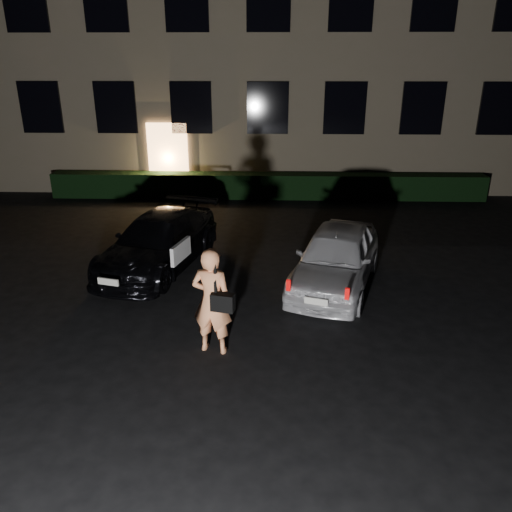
{
  "coord_description": "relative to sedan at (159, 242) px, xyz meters",
  "views": [
    {
      "loc": [
        0.18,
        -6.61,
        4.53
      ],
      "look_at": [
        -0.1,
        2.0,
        1.13
      ],
      "focal_mm": 35.0,
      "sensor_mm": 36.0,
      "label": 1
    }
  ],
  "objects": [
    {
      "name": "building",
      "position": [
        2.43,
        10.82,
        5.39
      ],
      "size": [
        20.0,
        8.11,
        12.0
      ],
      "color": "#706650",
      "rests_on": "ground"
    },
    {
      "name": "man",
      "position": [
        1.66,
        -3.61,
        0.31
      ],
      "size": [
        0.76,
        0.58,
        1.82
      ],
      "rotation": [
        0.0,
        0.0,
        2.92
      ],
      "color": "#F09561",
      "rests_on": "ground"
    },
    {
      "name": "ground",
      "position": [
        2.43,
        -4.17,
        -0.6
      ],
      "size": [
        80.0,
        80.0,
        0.0
      ],
      "primitive_type": "plane",
      "color": "black",
      "rests_on": "ground"
    },
    {
      "name": "sedan",
      "position": [
        0.0,
        0.0,
        0.0
      ],
      "size": [
        2.69,
        4.46,
        1.21
      ],
      "rotation": [
        0.0,
        0.0,
        -0.25
      ],
      "color": "black",
      "rests_on": "ground"
    },
    {
      "name": "hatch",
      "position": [
        3.98,
        -0.95,
        0.04
      ],
      "size": [
        2.58,
        4.06,
        1.29
      ],
      "rotation": [
        0.0,
        0.0,
        -0.31
      ],
      "color": "silver",
      "rests_on": "ground"
    },
    {
      "name": "hedge",
      "position": [
        2.43,
        6.33,
        -0.18
      ],
      "size": [
        15.0,
        0.7,
        0.85
      ],
      "primitive_type": "cube",
      "color": "black",
      "rests_on": "ground"
    }
  ]
}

